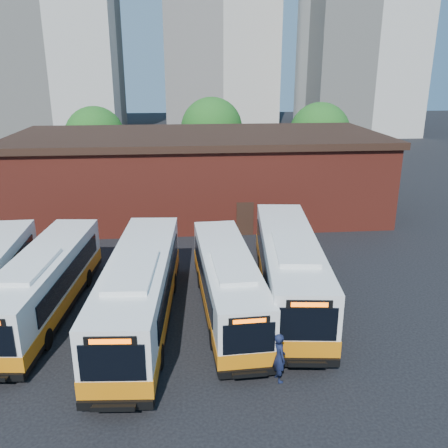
{
  "coord_description": "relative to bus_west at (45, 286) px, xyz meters",
  "views": [
    {
      "loc": [
        -1.3,
        -17.36,
        11.29
      ],
      "look_at": [
        0.98,
        7.9,
        2.89
      ],
      "focal_mm": 38.0,
      "sensor_mm": 36.0,
      "label": 1
    }
  ],
  "objects": [
    {
      "name": "tree_west",
      "position": [
        -2.04,
        28.26,
        3.21
      ],
      "size": [
        6.0,
        6.0,
        7.65
      ],
      "color": "#382314",
      "rests_on": "ground"
    },
    {
      "name": "tree_mid",
      "position": [
        9.96,
        30.26,
        3.65
      ],
      "size": [
        6.56,
        6.56,
        8.36
      ],
      "color": "#382314",
      "rests_on": "ground"
    },
    {
      "name": "bus_mideast",
      "position": [
        8.67,
        -0.71,
        -0.04
      ],
      "size": [
        2.86,
        11.37,
        3.07
      ],
      "rotation": [
        0.0,
        0.0,
        0.05
      ],
      "color": "white",
      "rests_on": "ground"
    },
    {
      "name": "depot_building",
      "position": [
        7.96,
        16.26,
        1.83
      ],
      "size": [
        28.6,
        12.6,
        6.4
      ],
      "color": "maroon",
      "rests_on": "ground"
    },
    {
      "name": "ground",
      "position": [
        7.96,
        -3.74,
        -1.43
      ],
      "size": [
        220.0,
        220.0,
        0.0
      ],
      "primitive_type": "plane",
      "color": "black"
    },
    {
      "name": "tree_east",
      "position": [
        20.96,
        27.26,
        3.4
      ],
      "size": [
        6.24,
        6.24,
        7.96
      ],
      "color": "#382314",
      "rests_on": "ground"
    },
    {
      "name": "bus_west",
      "position": [
        0.0,
        0.0,
        0.0
      ],
      "size": [
        3.47,
        11.72,
        3.15
      ],
      "rotation": [
        0.0,
        0.0,
        -0.1
      ],
      "color": "white",
      "rests_on": "ground"
    },
    {
      "name": "bus_east",
      "position": [
        11.88,
        0.38,
        0.15
      ],
      "size": [
        3.95,
        12.97,
        3.49
      ],
      "rotation": [
        0.0,
        0.0,
        -0.11
      ],
      "color": "white",
      "rests_on": "ground"
    },
    {
      "name": "bus_midwest",
      "position": [
        4.6,
        -1.48,
        0.13
      ],
      "size": [
        3.45,
        12.78,
        3.44
      ],
      "rotation": [
        0.0,
        0.0,
        -0.07
      ],
      "color": "white",
      "rests_on": "ground"
    },
    {
      "name": "transit_worker",
      "position": [
        10.08,
        -6.11,
        -0.44
      ],
      "size": [
        0.62,
        0.81,
        1.97
      ],
      "primitive_type": "imported",
      "rotation": [
        0.0,
        0.0,
        1.8
      ],
      "color": "#121834",
      "rests_on": "ground"
    }
  ]
}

